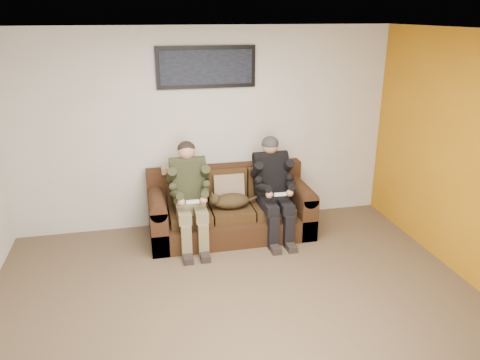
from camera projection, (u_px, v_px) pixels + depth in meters
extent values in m
plane|color=brown|center=(244.00, 316.00, 4.48)|extent=(5.00, 5.00, 0.00)
plane|color=silver|center=(245.00, 32.00, 3.59)|extent=(5.00, 5.00, 0.00)
plane|color=beige|center=(205.00, 129.00, 6.10)|extent=(5.00, 0.00, 5.00)
cube|color=#351E0F|center=(231.00, 224.00, 6.08)|extent=(2.06, 0.89, 0.28)
cube|color=#351E0F|center=(225.00, 185.00, 6.26)|extent=(2.06, 0.19, 0.56)
cube|color=#351E0F|center=(158.00, 221.00, 5.84)|extent=(0.21, 0.89, 0.56)
cube|color=#351E0F|center=(299.00, 208.00, 6.23)|extent=(0.21, 0.89, 0.56)
cylinder|color=#351E0F|center=(157.00, 200.00, 5.75)|extent=(0.21, 0.89, 0.21)
cylinder|color=#351E0F|center=(300.00, 189.00, 6.13)|extent=(0.21, 0.89, 0.21)
cube|color=#3A2611|center=(190.00, 215.00, 5.86)|extent=(0.51, 0.56, 0.13)
cube|color=#3A2611|center=(187.00, 187.00, 6.01)|extent=(0.51, 0.13, 0.41)
cube|color=#3A2611|center=(231.00, 211.00, 5.97)|extent=(0.51, 0.56, 0.13)
cube|color=#3A2611|center=(227.00, 184.00, 6.12)|extent=(0.51, 0.13, 0.41)
cube|color=#3A2611|center=(271.00, 208.00, 6.08)|extent=(0.51, 0.56, 0.13)
cube|color=#3A2611|center=(266.00, 181.00, 6.23)|extent=(0.51, 0.13, 0.41)
cube|color=#846C56|center=(229.00, 188.00, 6.03)|extent=(0.39, 0.19, 0.39)
cube|color=#BCAF8A|center=(178.00, 169.00, 6.02)|extent=(0.42, 0.21, 0.07)
cube|color=olive|center=(190.00, 206.00, 5.79)|extent=(0.36, 0.30, 0.14)
cube|color=#2C2F1C|center=(188.00, 181.00, 5.78)|extent=(0.40, 0.30, 0.53)
cylinder|color=#2C2F1C|center=(187.00, 164.00, 5.72)|extent=(0.44, 0.18, 0.18)
sphere|color=tan|center=(186.00, 151.00, 5.69)|extent=(0.21, 0.21, 0.21)
cube|color=olive|center=(184.00, 214.00, 5.59)|extent=(0.15, 0.42, 0.13)
cube|color=olive|center=(200.00, 212.00, 5.63)|extent=(0.15, 0.42, 0.13)
cube|color=olive|center=(186.00, 241.00, 5.49)|extent=(0.12, 0.13, 0.41)
cube|color=olive|center=(203.00, 240.00, 5.54)|extent=(0.12, 0.13, 0.41)
cube|color=black|center=(188.00, 257.00, 5.48)|extent=(0.11, 0.26, 0.08)
cube|color=black|center=(205.00, 255.00, 5.52)|extent=(0.11, 0.26, 0.08)
cylinder|color=#2C2F1C|center=(172.00, 176.00, 5.64)|extent=(0.11, 0.30, 0.28)
cylinder|color=#2C2F1C|center=(205.00, 174.00, 5.72)|extent=(0.11, 0.30, 0.28)
cylinder|color=#2C2F1C|center=(177.00, 195.00, 5.50)|extent=(0.14, 0.32, 0.15)
cylinder|color=#2C2F1C|center=(205.00, 192.00, 5.57)|extent=(0.14, 0.32, 0.15)
sphere|color=tan|center=(181.00, 202.00, 5.41)|extent=(0.09, 0.09, 0.09)
sphere|color=tan|center=(204.00, 200.00, 5.47)|extent=(0.09, 0.09, 0.09)
cube|color=white|center=(193.00, 202.00, 5.42)|extent=(0.15, 0.04, 0.03)
ellipsoid|color=black|center=(186.00, 148.00, 5.69)|extent=(0.22, 0.22, 0.17)
cube|color=black|center=(272.00, 199.00, 6.01)|extent=(0.36, 0.30, 0.14)
cube|color=black|center=(270.00, 174.00, 6.00)|extent=(0.40, 0.30, 0.53)
cylinder|color=black|center=(270.00, 158.00, 5.94)|extent=(0.44, 0.18, 0.18)
sphere|color=#A7755D|center=(270.00, 146.00, 5.91)|extent=(0.21, 0.21, 0.21)
cube|color=black|center=(269.00, 206.00, 5.81)|extent=(0.15, 0.42, 0.13)
cube|color=black|center=(284.00, 205.00, 5.85)|extent=(0.15, 0.42, 0.13)
cube|color=black|center=(273.00, 232.00, 5.71)|extent=(0.12, 0.13, 0.41)
cube|color=black|center=(288.00, 231.00, 5.76)|extent=(0.12, 0.13, 0.41)
cube|color=black|center=(274.00, 248.00, 5.70)|extent=(0.11, 0.26, 0.08)
cube|color=black|center=(290.00, 246.00, 5.74)|extent=(0.11, 0.26, 0.08)
cylinder|color=black|center=(257.00, 170.00, 5.86)|extent=(0.11, 0.30, 0.28)
cylinder|color=black|center=(287.00, 168.00, 5.94)|extent=(0.11, 0.30, 0.28)
cylinder|color=black|center=(264.00, 188.00, 5.72)|extent=(0.14, 0.32, 0.15)
cylinder|color=black|center=(290.00, 185.00, 5.79)|extent=(0.14, 0.32, 0.15)
sphere|color=#A7755D|center=(269.00, 195.00, 5.63)|extent=(0.09, 0.09, 0.09)
sphere|color=#A7755D|center=(290.00, 193.00, 5.69)|extent=(0.09, 0.09, 0.09)
cube|color=white|center=(280.00, 194.00, 5.64)|extent=(0.15, 0.04, 0.03)
ellipsoid|color=black|center=(270.00, 143.00, 5.90)|extent=(0.22, 0.22, 0.19)
ellipsoid|color=#45341B|center=(231.00, 201.00, 5.87)|extent=(0.47, 0.26, 0.19)
sphere|color=#45341B|center=(214.00, 199.00, 5.78)|extent=(0.14, 0.14, 0.14)
cone|color=#45341B|center=(213.00, 195.00, 5.72)|extent=(0.04, 0.04, 0.04)
cone|color=#45341B|center=(212.00, 193.00, 5.79)|extent=(0.04, 0.04, 0.04)
cylinder|color=#45341B|center=(249.00, 200.00, 5.98)|extent=(0.26, 0.13, 0.08)
cube|color=black|center=(206.00, 67.00, 5.81)|extent=(1.25, 0.04, 0.52)
cube|color=black|center=(207.00, 67.00, 5.78)|extent=(1.15, 0.01, 0.42)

